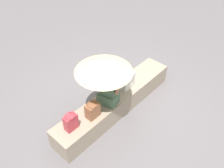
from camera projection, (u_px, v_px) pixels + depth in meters
ground_plane at (115, 109)px, 4.88m from camera, size 14.00×14.00×0.00m
stone_bench at (116, 102)px, 4.74m from camera, size 2.85×0.50×0.42m
person_seated at (108, 86)px, 4.20m from camera, size 0.35×0.50×0.90m
parasol at (103, 66)px, 3.85m from camera, size 0.97×0.97×1.01m
handbag_black at (71, 122)px, 3.90m from camera, size 0.22×0.17×0.31m
tote_bag_canvas at (128, 81)px, 4.63m from camera, size 0.29×0.21×0.36m
shoulder_bag_spare at (93, 110)px, 4.10m from camera, size 0.24×0.18×0.30m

